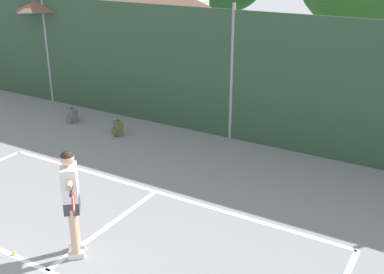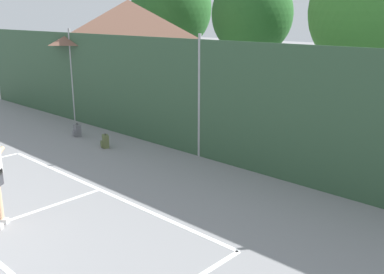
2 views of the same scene
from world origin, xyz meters
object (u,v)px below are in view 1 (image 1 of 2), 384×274
object	(u,v)px
backpack_olive	(118,129)
tennis_player	(71,195)
tennis_ball	(14,253)
backpack_grey	(72,116)

from	to	relation	value
backpack_olive	tennis_player	bearing A→B (deg)	-58.67
tennis_ball	tennis_player	bearing A→B (deg)	32.10
backpack_grey	backpack_olive	size ratio (longest dim) A/B	1.00
backpack_grey	backpack_olive	bearing A→B (deg)	-4.54
tennis_player	backpack_grey	size ratio (longest dim) A/B	4.01
tennis_player	backpack_grey	bearing A→B (deg)	134.06
tennis_ball	backpack_olive	distance (m)	5.47
tennis_player	backpack_olive	size ratio (longest dim) A/B	4.01
tennis_ball	backpack_olive	bearing A→B (deg)	110.44
tennis_player	tennis_ball	bearing A→B (deg)	-147.90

